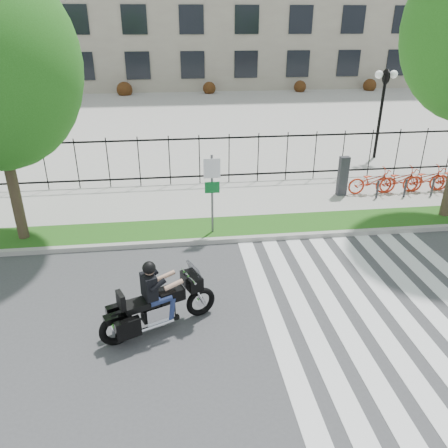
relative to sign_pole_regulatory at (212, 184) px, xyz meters
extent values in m
plane|color=#3E3E40|center=(-1.25, -4.58, -1.74)|extent=(120.00, 120.00, 0.00)
cube|color=#9E9B94|center=(-1.25, -0.48, -1.66)|extent=(60.00, 0.20, 0.15)
cube|color=#1C5715|center=(-1.25, 0.37, -1.66)|extent=(60.00, 1.50, 0.15)
cube|color=#9D9A93|center=(-1.25, 2.87, -1.66)|extent=(60.00, 3.50, 0.15)
cube|color=#9D9A93|center=(-1.25, 20.42, -1.69)|extent=(80.00, 34.00, 0.10)
cylinder|color=black|center=(8.75, 7.42, 0.26)|extent=(0.14, 0.14, 4.00)
cylinder|color=black|center=(8.75, 7.42, 2.16)|extent=(0.06, 0.70, 0.70)
sphere|color=white|center=(8.40, 7.42, 2.26)|extent=(0.36, 0.36, 0.36)
sphere|color=white|center=(9.10, 7.42, 2.26)|extent=(0.36, 0.36, 0.36)
cylinder|color=#36291D|center=(-5.83, 0.37, 0.19)|extent=(0.32, 0.32, 3.56)
cube|color=#2D2D33|center=(5.21, 2.62, -0.84)|extent=(0.35, 0.25, 1.50)
imported|color=red|center=(6.41, 2.62, -1.09)|extent=(1.88, 0.66, 0.99)
cylinder|color=#2D2D33|center=(6.41, 2.12, -1.24)|extent=(0.08, 0.08, 0.70)
imported|color=red|center=(7.51, 2.62, -1.09)|extent=(1.88, 0.66, 0.99)
cylinder|color=#2D2D33|center=(7.51, 2.12, -1.24)|extent=(0.08, 0.08, 0.70)
imported|color=red|center=(8.61, 2.62, -1.09)|extent=(1.88, 0.66, 0.99)
cylinder|color=#2D2D33|center=(8.61, 2.12, -1.24)|extent=(0.08, 0.08, 0.70)
cylinder|color=#59595B|center=(0.00, 0.02, -0.34)|extent=(0.07, 0.07, 2.50)
cube|color=white|center=(0.00, -0.02, 0.51)|extent=(0.50, 0.03, 0.60)
cube|color=#0C6626|center=(0.00, -0.02, -0.09)|extent=(0.45, 0.03, 0.35)
torus|color=black|center=(-0.68, -4.03, -1.39)|extent=(0.71, 0.40, 0.72)
torus|color=black|center=(-2.51, -4.79, -1.39)|extent=(0.76, 0.44, 0.76)
cube|color=black|center=(-0.88, -4.11, -0.75)|extent=(0.51, 0.65, 0.31)
cube|color=#26262B|center=(-0.81, -4.08, -0.51)|extent=(0.35, 0.54, 0.32)
cube|color=silver|center=(-1.64, -4.43, -1.27)|extent=(0.71, 0.57, 0.42)
cube|color=black|center=(-1.35, -4.31, -0.93)|extent=(0.66, 0.55, 0.27)
cube|color=black|center=(-1.98, -4.57, -0.95)|extent=(0.82, 0.63, 0.15)
cube|color=black|center=(-2.36, -4.73, -0.72)|extent=(0.23, 0.37, 0.35)
cube|color=black|center=(-2.24, -5.02, -1.22)|extent=(0.54, 0.36, 0.42)
cube|color=black|center=(-2.48, -4.45, -1.22)|extent=(0.54, 0.36, 0.42)
cube|color=black|center=(-1.79, -4.49, -0.58)|extent=(0.39, 0.48, 0.54)
sphere|color=tan|center=(-1.76, -4.48, -0.18)|extent=(0.24, 0.24, 0.24)
sphere|color=black|center=(-1.76, -4.48, -0.14)|extent=(0.28, 0.28, 0.28)
camera|label=1|loc=(-1.19, -12.36, 4.48)|focal=35.00mm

